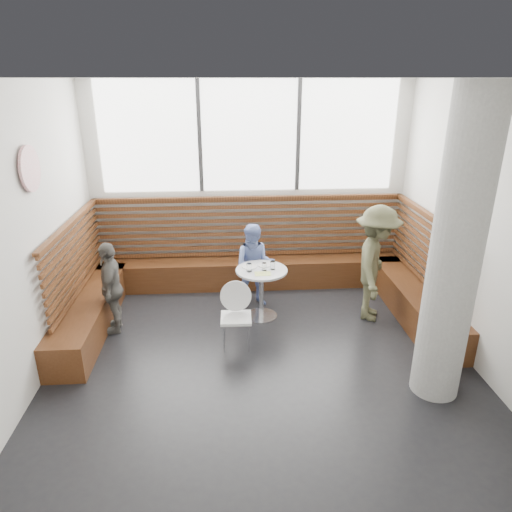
{
  "coord_description": "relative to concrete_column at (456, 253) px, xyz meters",
  "views": [
    {
      "loc": [
        -0.39,
        -4.62,
        3.2
      ],
      "look_at": [
        0.0,
        1.0,
        1.0
      ],
      "focal_mm": 32.0,
      "sensor_mm": 36.0,
      "label": 1
    }
  ],
  "objects": [
    {
      "name": "room",
      "position": [
        -1.85,
        0.6,
        0.0
      ],
      "size": [
        5.0,
        5.0,
        3.2
      ],
      "color": "silver",
      "rests_on": "ground"
    },
    {
      "name": "booth",
      "position": [
        -1.85,
        2.37,
        -1.19
      ],
      "size": [
        5.0,
        2.5,
        1.44
      ],
      "color": "#442411",
      "rests_on": "ground"
    },
    {
      "name": "concrete_column",
      "position": [
        0.0,
        0.0,
        0.0
      ],
      "size": [
        0.5,
        0.5,
        3.2
      ],
      "primitive_type": "cylinder",
      "color": "gray",
      "rests_on": "ground"
    },
    {
      "name": "wall_art",
      "position": [
        -4.31,
        1.0,
        0.7
      ],
      "size": [
        0.03,
        0.5,
        0.5
      ],
      "primitive_type": "cylinder",
      "rotation": [
        0.0,
        1.57,
        0.0
      ],
      "color": "white",
      "rests_on": "room"
    },
    {
      "name": "cafe_table",
      "position": [
        -1.76,
        1.76,
        -1.07
      ],
      "size": [
        0.72,
        0.72,
        0.74
      ],
      "color": "silver",
      "rests_on": "ground"
    },
    {
      "name": "cafe_chair",
      "position": [
        -2.14,
        1.07,
        -1.12
      ],
      "size": [
        0.4,
        0.39,
        0.83
      ],
      "rotation": [
        0.0,
        0.0,
        -0.02
      ],
      "color": "white",
      "rests_on": "ground"
    },
    {
      "name": "adult_man",
      "position": [
        -0.2,
        1.66,
        -0.78
      ],
      "size": [
        0.95,
        1.21,
        1.64
      ],
      "primitive_type": "imported",
      "rotation": [
        0.0,
        0.0,
        1.19
      ],
      "color": "brown",
      "rests_on": "ground"
    },
    {
      "name": "child_back",
      "position": [
        -1.83,
        2.17,
        -0.97
      ],
      "size": [
        0.66,
        0.55,
        1.25
      ],
      "primitive_type": "imported",
      "rotation": [
        0.0,
        0.0,
        -0.13
      ],
      "color": "#7B91D5",
      "rests_on": "ground"
    },
    {
      "name": "child_left",
      "position": [
        -3.76,
        1.55,
        -0.97
      ],
      "size": [
        0.38,
        0.76,
        1.26
      ],
      "primitive_type": "imported",
      "rotation": [
        0.0,
        0.0,
        -1.47
      ],
      "color": "#5F5D56",
      "rests_on": "ground"
    },
    {
      "name": "plate_near",
      "position": [
        -1.93,
        1.86,
        -0.86
      ],
      "size": [
        0.21,
        0.21,
        0.01
      ],
      "primitive_type": "cylinder",
      "color": "white",
      "rests_on": "cafe_table"
    },
    {
      "name": "plate_far",
      "position": [
        -1.71,
        1.9,
        -0.86
      ],
      "size": [
        0.19,
        0.19,
        0.01
      ],
      "primitive_type": "cylinder",
      "color": "white",
      "rests_on": "cafe_table"
    },
    {
      "name": "glass_left",
      "position": [
        -1.94,
        1.7,
        -0.8
      ],
      "size": [
        0.07,
        0.07,
        0.12
      ],
      "primitive_type": "cylinder",
      "color": "white",
      "rests_on": "cafe_table"
    },
    {
      "name": "glass_mid",
      "position": [
        -1.73,
        1.73,
        -0.81
      ],
      "size": [
        0.07,
        0.07,
        0.11
      ],
      "primitive_type": "cylinder",
      "color": "white",
      "rests_on": "cafe_table"
    },
    {
      "name": "glass_right",
      "position": [
        -1.61,
        1.76,
        -0.81
      ],
      "size": [
        0.07,
        0.07,
        0.11
      ],
      "primitive_type": "cylinder",
      "color": "white",
      "rests_on": "cafe_table"
    },
    {
      "name": "menu_card",
      "position": [
        -1.76,
        1.6,
        -0.86
      ],
      "size": [
        0.22,
        0.16,
        0.0
      ],
      "primitive_type": "cube",
      "rotation": [
        0.0,
        0.0,
        0.01
      ],
      "color": "#A5C64C",
      "rests_on": "cafe_table"
    }
  ]
}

